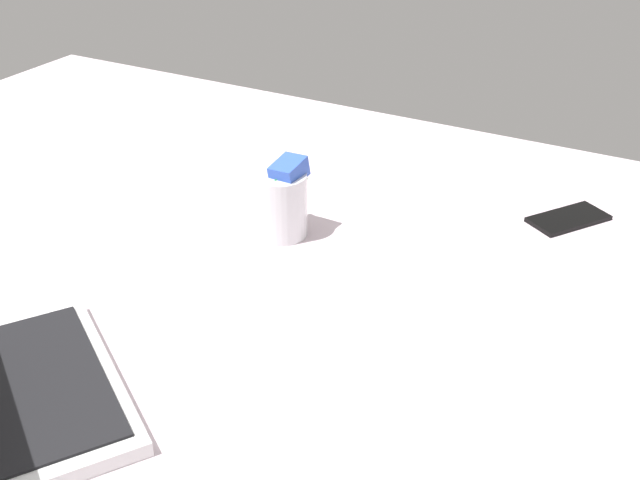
{
  "coord_description": "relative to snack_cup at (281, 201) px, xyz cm",
  "views": [
    {
      "loc": [
        -78.23,
        91.72,
        84.57
      ],
      "look_at": [
        -27.25,
        -1.6,
        24.0
      ],
      "focal_mm": 45.13,
      "sensor_mm": 36.0,
      "label": 1
    }
  ],
  "objects": [
    {
      "name": "bed_mattress",
      "position": [
        15.44,
        9.75,
        -15.12
      ],
      "size": [
        180.0,
        140.0,
        18.0
      ],
      "primitive_type": "cube",
      "color": "silver",
      "rests_on": "ground"
    },
    {
      "name": "snack_cup",
      "position": [
        0.0,
        0.0,
        0.0
      ],
      "size": [
        9.3,
        9.77,
        13.88
      ],
      "color": "silver",
      "rests_on": "bed_mattress"
    },
    {
      "name": "cell_phone",
      "position": [
        -41.59,
        -27.87,
        -5.72
      ],
      "size": [
        13.44,
        15.42,
        0.8
      ],
      "primitive_type": "cube",
      "rotation": [
        0.0,
        0.0,
        5.69
      ],
      "color": "black",
      "rests_on": "bed_mattress"
    }
  ]
}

